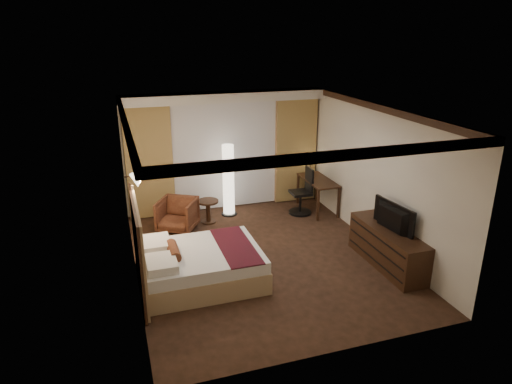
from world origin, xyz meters
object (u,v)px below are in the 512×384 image
object	(u,v)px
office_chair	(301,191)
television	(389,214)
armchair	(177,213)
bed	(202,266)
side_table	(208,211)
desk	(317,195)
floor_lamp	(228,180)
dresser	(387,247)

from	to	relation	value
office_chair	television	bearing A→B (deg)	-78.74
armchair	office_chair	bearing A→B (deg)	31.23
television	armchair	bearing A→B (deg)	44.64
bed	side_table	xyz separation A→B (m)	(0.63, 2.39, -0.03)
television	office_chair	bearing A→B (deg)	3.45
desk	television	distance (m)	2.83
side_table	floor_lamp	world-z (taller)	floor_lamp
armchair	side_table	size ratio (longest dim) A/B	1.50
desk	television	size ratio (longest dim) A/B	1.23
bed	dresser	distance (m)	3.26
desk	office_chair	size ratio (longest dim) A/B	1.14
side_table	floor_lamp	distance (m)	0.83
television	bed	bearing A→B (deg)	75.42
desk	armchair	bearing A→B (deg)	-177.88
television	side_table	bearing A→B (deg)	35.56
armchair	floor_lamp	size ratio (longest dim) A/B	0.46
floor_lamp	office_chair	size ratio (longest dim) A/B	1.52
bed	armchair	size ratio (longest dim) A/B	2.57
side_table	office_chair	bearing A→B (deg)	-3.96
desk	dresser	distance (m)	2.77
armchair	dresser	world-z (taller)	armchair
floor_lamp	desk	size ratio (longest dim) A/B	1.34
desk	dresser	bearing A→B (deg)	-88.96
bed	floor_lamp	bearing A→B (deg)	66.45
desk	dresser	size ratio (longest dim) A/B	0.68
bed	office_chair	size ratio (longest dim) A/B	1.81
floor_lamp	television	size ratio (longest dim) A/B	1.65
side_table	television	distance (m)	3.91
dresser	television	distance (m)	0.63
desk	television	world-z (taller)	television
side_table	dresser	bearing A→B (deg)	-47.82
dresser	office_chair	bearing A→B (deg)	100.35
bed	desk	bearing A→B (deg)	35.94
dresser	television	xyz separation A→B (m)	(-0.03, 0.00, 0.63)
television	floor_lamp	bearing A→B (deg)	26.45
bed	office_chair	xyz separation A→B (m)	(2.73, 2.25, 0.25)
armchair	desk	xyz separation A→B (m)	(3.24, 0.12, -0.00)
bed	side_table	distance (m)	2.48
office_chair	dresser	bearing A→B (deg)	-78.13
side_table	floor_lamp	xyz separation A→B (m)	(0.54, 0.29, 0.57)
armchair	office_chair	xyz separation A→B (m)	(2.79, 0.07, 0.16)
side_table	television	world-z (taller)	television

